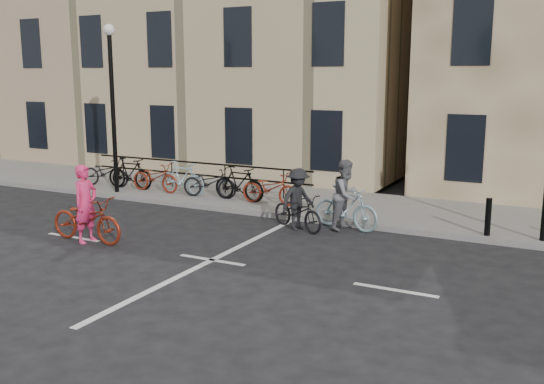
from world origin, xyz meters
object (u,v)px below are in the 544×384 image
at_px(cyclist_grey, 346,201).
at_px(lamp_post, 112,88).
at_px(cyclist_pink, 86,215).
at_px(cyclist_dark, 298,206).

bearing_deg(cyclist_grey, lamp_post, 97.82).
xyz_separation_m(lamp_post, cyclist_pink, (3.09, -4.52, -2.85)).
bearing_deg(cyclist_grey, cyclist_dark, 130.01).
bearing_deg(cyclist_grey, cyclist_pink, 140.04).
height_order(lamp_post, cyclist_dark, lamp_post).
height_order(cyclist_pink, cyclist_grey, cyclist_pink).
distance_m(cyclist_grey, cyclist_dark, 1.23).
xyz_separation_m(cyclist_grey, cyclist_dark, (-1.09, -0.58, -0.11)).
bearing_deg(cyclist_dark, cyclist_grey, -38.03).
bearing_deg(cyclist_pink, cyclist_dark, -49.51).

